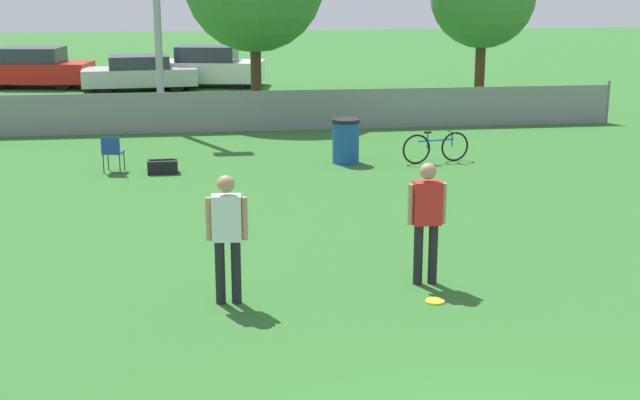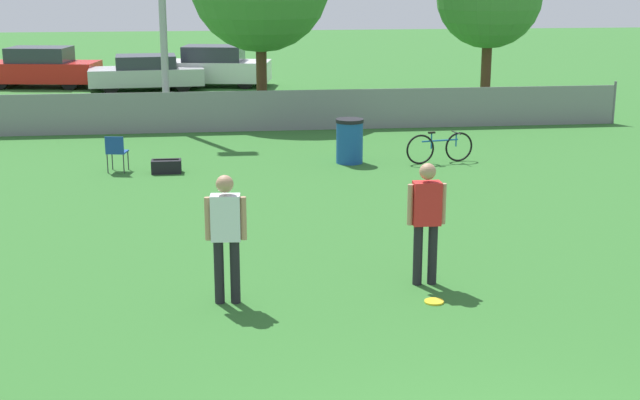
% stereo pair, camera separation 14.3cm
% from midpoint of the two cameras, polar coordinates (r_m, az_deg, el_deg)
% --- Properties ---
extents(fence_backline, '(18.19, 0.07, 1.21)m').
position_cam_midpoint_polar(fence_backline, '(24.42, -1.27, 5.77)').
color(fence_backline, gray).
rests_on(fence_backline, ground_plane).
extents(player_receiver_white, '(0.54, 0.25, 1.73)m').
position_cam_midpoint_polar(player_receiver_white, '(11.57, -5.69, -1.91)').
color(player_receiver_white, black).
rests_on(player_receiver_white, ground_plane).
extents(player_defender_red, '(0.54, 0.23, 1.73)m').
position_cam_midpoint_polar(player_defender_red, '(12.30, 7.15, -0.95)').
color(player_defender_red, black).
rests_on(player_defender_red, ground_plane).
extents(frisbee_disc, '(0.26, 0.26, 0.03)m').
position_cam_midpoint_polar(frisbee_disc, '(11.93, 7.66, -6.45)').
color(frisbee_disc, yellow).
rests_on(frisbee_disc, ground_plane).
extents(folding_chair_sideline, '(0.47, 0.47, 0.80)m').
position_cam_midpoint_polar(folding_chair_sideline, '(19.74, -12.70, 3.12)').
color(folding_chair_sideline, '#333338').
rests_on(folding_chair_sideline, ground_plane).
extents(bicycle_sideline, '(1.62, 0.48, 0.73)m').
position_cam_midpoint_polar(bicycle_sideline, '(20.42, 7.88, 3.34)').
color(bicycle_sideline, black).
rests_on(bicycle_sideline, ground_plane).
extents(trash_bin, '(0.63, 0.63, 1.01)m').
position_cam_midpoint_polar(trash_bin, '(20.22, 2.11, 3.81)').
color(trash_bin, '#194C99').
rests_on(trash_bin, ground_plane).
extents(gear_bag_sideline, '(0.64, 0.35, 0.31)m').
position_cam_midpoint_polar(gear_bag_sideline, '(19.53, -9.60, 2.14)').
color(gear_bag_sideline, black).
rests_on(gear_bag_sideline, ground_plane).
extents(parked_car_red, '(4.44, 2.41, 1.49)m').
position_cam_midpoint_polar(parked_car_red, '(35.18, -17.34, 8.08)').
color(parked_car_red, black).
rests_on(parked_car_red, ground_plane).
extents(parked_car_silver, '(4.22, 2.11, 1.27)m').
position_cam_midpoint_polar(parked_car_silver, '(33.40, -10.93, 8.00)').
color(parked_car_silver, black).
rests_on(parked_car_silver, ground_plane).
extents(parked_car_white, '(4.43, 2.49, 1.51)m').
position_cam_midpoint_polar(parked_car_white, '(34.15, -6.69, 8.46)').
color(parked_car_white, black).
rests_on(parked_car_white, ground_plane).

